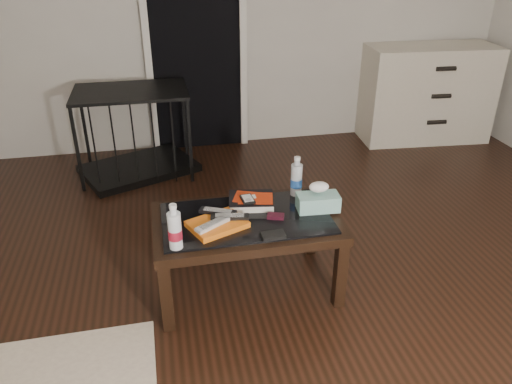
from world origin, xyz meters
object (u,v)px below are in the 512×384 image
textbook (251,201)px  water_bottle_right (297,176)px  pet_crate (137,146)px  coffee_table (246,227)px  dresser (426,93)px  water_bottle_left (175,226)px  tissue_box (318,202)px

textbook → water_bottle_right: 0.30m
textbook → water_bottle_right: (0.28, 0.07, 0.10)m
pet_crate → textbook: bearing=-90.2°
coffee_table → textbook: size_ratio=4.00×
dresser → water_bottle_left: bearing=-134.7°
textbook → water_bottle_left: (-0.44, -0.35, 0.10)m
coffee_table → water_bottle_left: size_ratio=4.20×
coffee_table → tissue_box: size_ratio=4.35×
coffee_table → water_bottle_left: 0.48m
water_bottle_left → pet_crate: bearing=96.6°
pet_crate → water_bottle_right: 1.83m
textbook → tissue_box: 0.37m
coffee_table → water_bottle_right: bearing=31.2°
water_bottle_right → pet_crate: bearing=121.9°
pet_crate → water_bottle_left: size_ratio=4.47×
water_bottle_left → coffee_table: bearing=29.1°
water_bottle_left → water_bottle_right: same height
pet_crate → textbook: (0.67, -1.59, 0.25)m
pet_crate → tissue_box: bearing=-82.3°
tissue_box → coffee_table: bearing=-175.7°
water_bottle_left → dresser: bearing=41.0°
water_bottle_right → tissue_box: 0.22m
textbook → water_bottle_right: water_bottle_right is taller
water_bottle_left → tissue_box: bearing=15.5°
pet_crate → water_bottle_left: 1.98m
water_bottle_left → water_bottle_right: size_ratio=1.00×
coffee_table → pet_crate: bearing=109.6°
dresser → pet_crate: size_ratio=1.16×
coffee_table → water_bottle_left: water_bottle_left is taller
pet_crate → water_bottle_right: size_ratio=4.47×
textbook → tissue_box: (0.35, -0.13, 0.02)m
coffee_table → tissue_box: (0.40, 0.00, 0.11)m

